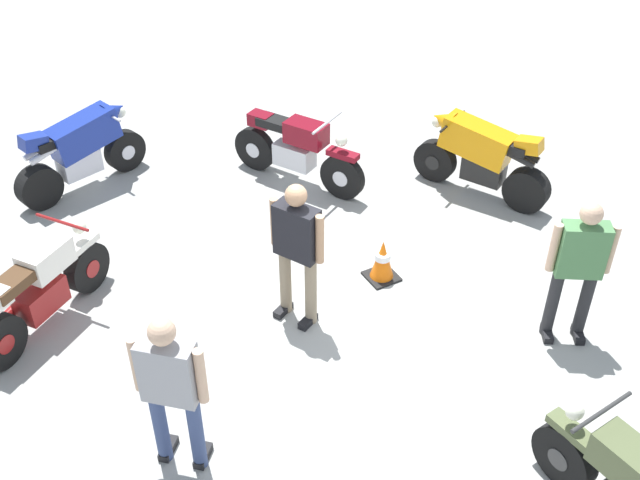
{
  "coord_description": "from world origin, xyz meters",
  "views": [
    {
      "loc": [
        -5.14,
        3.27,
        5.67
      ],
      "look_at": [
        0.66,
        0.04,
        0.75
      ],
      "focal_mm": 42.21,
      "sensor_mm": 36.0,
      "label": 1
    }
  ],
  "objects_px": {
    "motorcycle_blue_sportbike": "(81,149)",
    "person_in_green_shirt": "(579,263)",
    "person_in_gray_shirt": "(171,386)",
    "traffic_cone": "(382,260)",
    "motorcycle_maroon_cruiser": "(297,149)",
    "motorcycle_cream_vintage": "(41,290)",
    "motorcycle_orange_sportbike": "(481,156)",
    "person_in_black_shirt": "(297,245)"
  },
  "relations": [
    {
      "from": "motorcycle_cream_vintage",
      "to": "person_in_gray_shirt",
      "type": "bearing_deg",
      "value": -111.03
    },
    {
      "from": "motorcycle_maroon_cruiser",
      "to": "motorcycle_orange_sportbike",
      "type": "xyz_separation_m",
      "value": [
        -1.47,
        -2.02,
        0.07
      ]
    },
    {
      "from": "motorcycle_blue_sportbike",
      "to": "person_in_green_shirt",
      "type": "distance_m",
      "value": 6.58
    },
    {
      "from": "traffic_cone",
      "to": "motorcycle_cream_vintage",
      "type": "bearing_deg",
      "value": 73.13
    },
    {
      "from": "motorcycle_maroon_cruiser",
      "to": "person_in_green_shirt",
      "type": "height_order",
      "value": "person_in_green_shirt"
    },
    {
      "from": "motorcycle_orange_sportbike",
      "to": "motorcycle_blue_sportbike",
      "type": "bearing_deg",
      "value": 32.7
    },
    {
      "from": "motorcycle_blue_sportbike",
      "to": "motorcycle_orange_sportbike",
      "type": "distance_m",
      "value": 5.41
    },
    {
      "from": "person_in_gray_shirt",
      "to": "traffic_cone",
      "type": "xyz_separation_m",
      "value": [
        1.33,
        -2.99,
        -0.72
      ]
    },
    {
      "from": "motorcycle_cream_vintage",
      "to": "person_in_gray_shirt",
      "type": "height_order",
      "value": "person_in_gray_shirt"
    },
    {
      "from": "motorcycle_blue_sportbike",
      "to": "person_in_gray_shirt",
      "type": "height_order",
      "value": "person_in_gray_shirt"
    },
    {
      "from": "motorcycle_maroon_cruiser",
      "to": "motorcycle_blue_sportbike",
      "type": "height_order",
      "value": "motorcycle_blue_sportbike"
    },
    {
      "from": "motorcycle_orange_sportbike",
      "to": "person_in_green_shirt",
      "type": "height_order",
      "value": "person_in_green_shirt"
    },
    {
      "from": "motorcycle_blue_sportbike",
      "to": "traffic_cone",
      "type": "height_order",
      "value": "motorcycle_blue_sportbike"
    },
    {
      "from": "motorcycle_blue_sportbike",
      "to": "motorcycle_orange_sportbike",
      "type": "xyz_separation_m",
      "value": [
        -2.79,
        -4.64,
        0.0
      ]
    },
    {
      "from": "person_in_green_shirt",
      "to": "motorcycle_maroon_cruiser",
      "type": "bearing_deg",
      "value": -133.01
    },
    {
      "from": "motorcycle_orange_sportbike",
      "to": "person_in_gray_shirt",
      "type": "xyz_separation_m",
      "value": [
        -2.24,
        5.13,
        0.39
      ]
    },
    {
      "from": "person_in_black_shirt",
      "to": "motorcycle_maroon_cruiser",
      "type": "bearing_deg",
      "value": -144.74
    },
    {
      "from": "motorcycle_orange_sportbike",
      "to": "person_in_gray_shirt",
      "type": "distance_m",
      "value": 5.61
    },
    {
      "from": "motorcycle_blue_sportbike",
      "to": "motorcycle_cream_vintage",
      "type": "bearing_deg",
      "value": -130.28
    },
    {
      "from": "motorcycle_maroon_cruiser",
      "to": "traffic_cone",
      "type": "relative_size",
      "value": 3.56
    },
    {
      "from": "motorcycle_cream_vintage",
      "to": "person_in_gray_shirt",
      "type": "xyz_separation_m",
      "value": [
        -2.43,
        -0.63,
        0.49
      ]
    },
    {
      "from": "motorcycle_cream_vintage",
      "to": "traffic_cone",
      "type": "distance_m",
      "value": 3.79
    },
    {
      "from": "person_in_gray_shirt",
      "to": "motorcycle_maroon_cruiser",
      "type": "bearing_deg",
      "value": 2.61
    },
    {
      "from": "motorcycle_blue_sportbike",
      "to": "person_in_green_shirt",
      "type": "xyz_separation_m",
      "value": [
        -5.44,
        -3.69,
        0.37
      ]
    },
    {
      "from": "person_in_green_shirt",
      "to": "traffic_cone",
      "type": "height_order",
      "value": "person_in_green_shirt"
    },
    {
      "from": "motorcycle_maroon_cruiser",
      "to": "motorcycle_blue_sportbike",
      "type": "distance_m",
      "value": 2.93
    },
    {
      "from": "motorcycle_cream_vintage",
      "to": "person_in_green_shirt",
      "type": "height_order",
      "value": "person_in_green_shirt"
    },
    {
      "from": "motorcycle_maroon_cruiser",
      "to": "traffic_cone",
      "type": "xyz_separation_m",
      "value": [
        -2.38,
        0.12,
        -0.26
      ]
    },
    {
      "from": "motorcycle_maroon_cruiser",
      "to": "motorcycle_cream_vintage",
      "type": "bearing_deg",
      "value": -100.03
    },
    {
      "from": "motorcycle_cream_vintage",
      "to": "motorcycle_blue_sportbike",
      "type": "height_order",
      "value": "motorcycle_blue_sportbike"
    },
    {
      "from": "person_in_green_shirt",
      "to": "person_in_black_shirt",
      "type": "height_order",
      "value": "person_in_black_shirt"
    },
    {
      "from": "person_in_green_shirt",
      "to": "traffic_cone",
      "type": "xyz_separation_m",
      "value": [
        1.75,
        1.18,
        -0.7
      ]
    },
    {
      "from": "motorcycle_orange_sportbike",
      "to": "traffic_cone",
      "type": "distance_m",
      "value": 2.35
    },
    {
      "from": "motorcycle_blue_sportbike",
      "to": "person_in_gray_shirt",
      "type": "bearing_deg",
      "value": -112.55
    },
    {
      "from": "motorcycle_cream_vintage",
      "to": "traffic_cone",
      "type": "bearing_deg",
      "value": -52.43
    },
    {
      "from": "motorcycle_cream_vintage",
      "to": "motorcycle_blue_sportbike",
      "type": "distance_m",
      "value": 2.83
    },
    {
      "from": "person_in_gray_shirt",
      "to": "traffic_cone",
      "type": "height_order",
      "value": "person_in_gray_shirt"
    },
    {
      "from": "motorcycle_blue_sportbike",
      "to": "motorcycle_orange_sportbike",
      "type": "bearing_deg",
      "value": -47.95
    },
    {
      "from": "motorcycle_maroon_cruiser",
      "to": "person_in_green_shirt",
      "type": "distance_m",
      "value": 4.29
    },
    {
      "from": "traffic_cone",
      "to": "person_in_green_shirt",
      "type": "bearing_deg",
      "value": -145.87
    },
    {
      "from": "person_in_black_shirt",
      "to": "traffic_cone",
      "type": "distance_m",
      "value": 1.38
    },
    {
      "from": "person_in_gray_shirt",
      "to": "motorcycle_blue_sportbike",
      "type": "bearing_deg",
      "value": 37.04
    }
  ]
}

